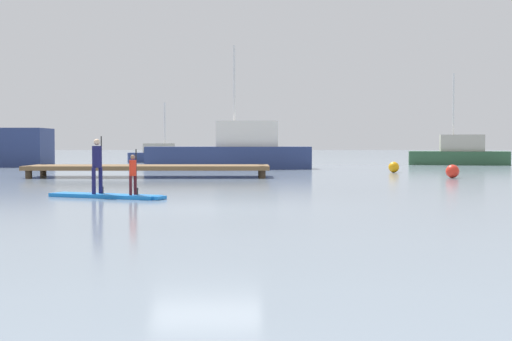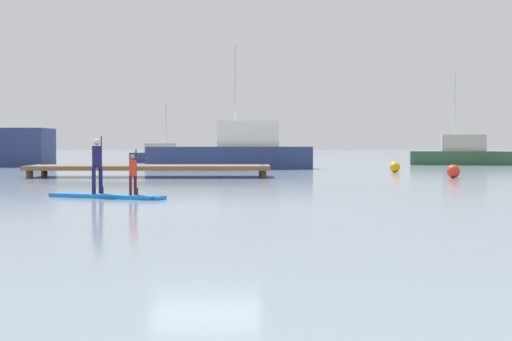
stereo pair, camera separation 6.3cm
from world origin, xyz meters
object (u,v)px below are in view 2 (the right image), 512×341
(paddleboard_near, at_px, (107,196))
(motor_boat_small_navy, at_px, (461,153))
(paddler_adult, at_px, (97,162))
(trawler_grey_distant, at_px, (164,155))
(paddler_child_solo, at_px, (133,172))
(fishing_boat_green_midground, at_px, (233,152))
(mooring_buoy_far, at_px, (453,171))
(mooring_buoy_near, at_px, (395,167))

(paddleboard_near, height_order, motor_boat_small_navy, motor_boat_small_navy)
(paddler_adult, relative_size, trawler_grey_distant, 0.28)
(paddler_adult, relative_size, paddler_child_solo, 1.29)
(fishing_boat_green_midground, distance_m, motor_boat_small_navy, 16.46)
(paddler_child_solo, bearing_deg, mooring_buoy_far, 43.68)
(fishing_boat_green_midground, relative_size, mooring_buoy_near, 17.45)
(paddler_adult, xyz_separation_m, mooring_buoy_near, (11.30, 16.13, -0.69))
(mooring_buoy_near, bearing_deg, mooring_buoy_far, -75.90)
(mooring_buoy_near, bearing_deg, paddleboard_near, -124.10)
(mooring_buoy_near, bearing_deg, motor_boat_small_navy, 60.98)
(trawler_grey_distant, height_order, mooring_buoy_near, trawler_grey_distant)
(paddler_child_solo, xyz_separation_m, mooring_buoy_near, (10.26, 16.59, -0.44))
(paddleboard_near, relative_size, paddler_adult, 2.14)
(paddler_child_solo, relative_size, trawler_grey_distant, 0.22)
(motor_boat_small_navy, relative_size, mooring_buoy_near, 12.56)
(fishing_boat_green_midground, height_order, trawler_grey_distant, fishing_boat_green_midground)
(motor_boat_small_navy, bearing_deg, paddler_adult, -122.54)
(paddler_adult, bearing_deg, motor_boat_small_navy, 57.46)
(paddler_child_solo, bearing_deg, paddleboard_near, 156.87)
(paddler_adult, distance_m, motor_boat_small_navy, 33.56)
(paddleboard_near, relative_size, paddler_child_solo, 2.76)
(fishing_boat_green_midground, bearing_deg, mooring_buoy_far, -48.03)
(paddleboard_near, distance_m, mooring_buoy_far, 16.43)
(paddler_adult, bearing_deg, mooring_buoy_far, 40.03)
(fishing_boat_green_midground, height_order, mooring_buoy_near, fishing_boat_green_midground)
(paddler_child_solo, height_order, motor_boat_small_navy, motor_boat_small_navy)
(paddleboard_near, distance_m, motor_boat_small_navy, 33.53)
(paddleboard_near, relative_size, trawler_grey_distant, 0.61)
(fishing_boat_green_midground, relative_size, mooring_buoy_far, 16.46)
(paddler_adult, distance_m, mooring_buoy_near, 19.71)
(mooring_buoy_near, bearing_deg, fishing_boat_green_midground, 148.07)
(fishing_boat_green_midground, bearing_deg, paddleboard_near, -97.83)
(trawler_grey_distant, distance_m, mooring_buoy_far, 27.99)
(motor_boat_small_navy, distance_m, mooring_buoy_far, 18.45)
(trawler_grey_distant, bearing_deg, fishing_boat_green_midground, -67.67)
(paddler_child_solo, distance_m, fishing_boat_green_midground, 21.74)
(paddleboard_near, xyz_separation_m, paddler_adult, (-0.29, 0.14, 0.90))
(fishing_boat_green_midground, relative_size, trawler_grey_distant, 1.68)
(trawler_grey_distant, bearing_deg, paddler_child_solo, -84.68)
(fishing_boat_green_midground, xyz_separation_m, trawler_grey_distant, (-5.42, 13.19, -0.39))
(paddleboard_near, distance_m, trawler_grey_distant, 34.58)
(paddler_child_solo, xyz_separation_m, trawler_grey_distant, (-3.24, 34.81, -0.17))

